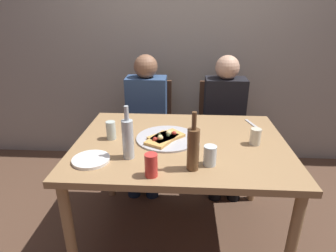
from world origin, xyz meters
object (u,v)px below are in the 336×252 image
wine_bottle (193,148)px  chair_left (148,122)px  tumbler_far (255,137)px  guest_in_sweater (146,115)px  dining_table (181,153)px  pizza_tray (167,138)px  pizza_slice_last (167,136)px  wine_glass (210,156)px  tumbler_near (111,130)px  beer_bottle (128,138)px  soda_can (151,165)px  pizza_slice_extra (162,139)px  plate_stack (91,160)px  table_knife (253,125)px  guest_in_beanie (225,117)px  chair_right (222,124)px

wine_bottle → chair_left: wine_bottle is taller
tumbler_far → guest_in_sweater: bearing=136.2°
dining_table → tumbler_far: (0.46, -0.01, 0.13)m
pizza_tray → pizza_slice_last: bearing=-103.6°
wine_bottle → chair_left: 1.34m
wine_glass → wine_bottle: bearing=-151.7°
tumbler_near → beer_bottle: bearing=-56.6°
soda_can → beer_bottle: bearing=129.4°
pizza_slice_last → beer_bottle: size_ratio=0.81×
pizza_tray → pizza_slice_extra: 0.06m
pizza_slice_last → plate_stack: pizza_slice_last is taller
pizza_tray → pizza_slice_extra: pizza_slice_extra is taller
guest_in_sweater → wine_glass: bearing=115.4°
soda_can → plate_stack: soda_can is taller
tumbler_far → tumbler_near: bearing=178.4°
wine_bottle → tumbler_far: bearing=39.1°
pizza_slice_last → wine_bottle: (0.16, -0.35, 0.10)m
pizza_slice_extra → soda_can: bearing=-93.2°
pizza_tray → chair_left: (-0.24, 0.87, -0.24)m
table_knife → pizza_slice_extra: bearing=-80.0°
soda_can → table_knife: 0.97m
dining_table → pizza_slice_extra: (-0.12, -0.02, 0.10)m
dining_table → guest_in_beanie: size_ratio=1.15×
tumbler_near → plate_stack: 0.30m
tumbler_near → chair_right: (0.83, 0.88, -0.30)m
wine_bottle → tumbler_near: size_ratio=2.69×
tumbler_near → tumbler_far: (0.91, -0.03, -0.01)m
pizza_slice_last → pizza_slice_extra: bearing=-122.0°
beer_bottle → table_knife: (0.81, 0.53, -0.12)m
tumbler_far → pizza_slice_extra: bearing=-178.9°
guest_in_beanie → pizza_slice_extra: bearing=57.0°
soda_can → table_knife: (0.66, 0.71, -0.06)m
plate_stack → guest_in_sweater: bearing=80.8°
dining_table → plate_stack: (-0.49, -0.28, 0.09)m
wine_glass → dining_table: bearing=119.7°
pizza_tray → soda_can: bearing=-96.7°
soda_can → pizza_slice_last: bearing=83.4°
wine_glass → table_knife: size_ratio=0.51×
guest_in_beanie → tumbler_far: bearing=96.1°
beer_bottle → chair_right: bearing=59.2°
chair_right → guest_in_beanie: 0.20m
plate_stack → table_knife: 1.17m
pizza_slice_extra → tumbler_near: tumbler_near is taller
pizza_slice_last → wine_glass: size_ratio=2.24×
chair_right → pizza_slice_extra: bearing=61.5°
dining_table → pizza_slice_extra: size_ratio=5.25×
dining_table → pizza_slice_extra: 0.16m
tumbler_near → plate_stack: tumbler_near is taller
wine_glass → chair_left: bearing=112.5°
tumbler_near → chair_right: size_ratio=0.13×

